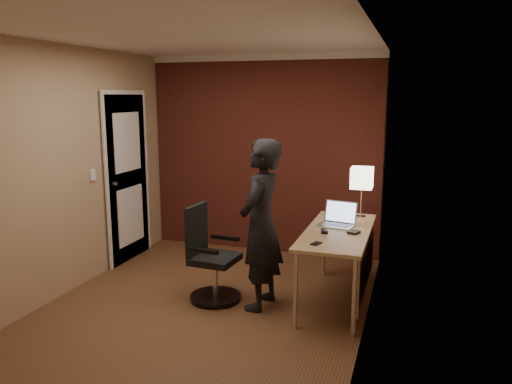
{
  "coord_description": "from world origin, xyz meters",
  "views": [
    {
      "loc": [
        1.84,
        -4.1,
        2.0
      ],
      "look_at": [
        0.35,
        0.55,
        1.05
      ],
      "focal_mm": 35.0,
      "sensor_mm": 36.0,
      "label": 1
    }
  ],
  "objects_px": {
    "desk": "(345,243)",
    "mouse": "(324,231)",
    "laptop": "(338,219)",
    "desk_lamp": "(362,178)",
    "phone": "(316,244)",
    "office_chair": "(210,260)",
    "wallet": "(354,232)",
    "person": "(261,225)"
  },
  "relations": [
    {
      "from": "mouse",
      "to": "desk",
      "type": "bearing_deg",
      "value": 26.29
    },
    {
      "from": "office_chair",
      "to": "desk_lamp",
      "type": "bearing_deg",
      "value": 33.52
    },
    {
      "from": "desk_lamp",
      "to": "phone",
      "type": "relative_size",
      "value": 4.65
    },
    {
      "from": "desk_lamp",
      "to": "laptop",
      "type": "height_order",
      "value": "desk_lamp"
    },
    {
      "from": "desk_lamp",
      "to": "mouse",
      "type": "relative_size",
      "value": 5.35
    },
    {
      "from": "desk_lamp",
      "to": "person",
      "type": "height_order",
      "value": "person"
    },
    {
      "from": "laptop",
      "to": "mouse",
      "type": "relative_size",
      "value": 3.77
    },
    {
      "from": "laptop",
      "to": "mouse",
      "type": "xyz_separation_m",
      "value": [
        -0.08,
        -0.33,
        -0.05
      ]
    },
    {
      "from": "desk_lamp",
      "to": "phone",
      "type": "xyz_separation_m",
      "value": [
        -0.26,
        -1.1,
        -0.41
      ]
    },
    {
      "from": "desk",
      "to": "laptop",
      "type": "distance_m",
      "value": 0.28
    },
    {
      "from": "laptop",
      "to": "desk_lamp",
      "type": "bearing_deg",
      "value": 65.93
    },
    {
      "from": "mouse",
      "to": "person",
      "type": "xyz_separation_m",
      "value": [
        -0.57,
        -0.18,
        0.06
      ]
    },
    {
      "from": "desk",
      "to": "desk_lamp",
      "type": "relative_size",
      "value": 2.8
    },
    {
      "from": "wallet",
      "to": "person",
      "type": "height_order",
      "value": "person"
    },
    {
      "from": "laptop",
      "to": "wallet",
      "type": "bearing_deg",
      "value": -54.61
    },
    {
      "from": "desk_lamp",
      "to": "wallet",
      "type": "bearing_deg",
      "value": -89.06
    },
    {
      "from": "laptop",
      "to": "wallet",
      "type": "distance_m",
      "value": 0.32
    },
    {
      "from": "desk",
      "to": "office_chair",
      "type": "height_order",
      "value": "office_chair"
    },
    {
      "from": "mouse",
      "to": "office_chair",
      "type": "relative_size",
      "value": 0.11
    },
    {
      "from": "phone",
      "to": "desk_lamp",
      "type": "bearing_deg",
      "value": 95.14
    },
    {
      "from": "desk_lamp",
      "to": "desk",
      "type": "bearing_deg",
      "value": -97.45
    },
    {
      "from": "desk_lamp",
      "to": "office_chair",
      "type": "height_order",
      "value": "desk_lamp"
    },
    {
      "from": "person",
      "to": "laptop",
      "type": "bearing_deg",
      "value": 132.81
    },
    {
      "from": "mouse",
      "to": "phone",
      "type": "height_order",
      "value": "mouse"
    },
    {
      "from": "laptop",
      "to": "office_chair",
      "type": "xyz_separation_m",
      "value": [
        -1.18,
        -0.51,
        -0.38
      ]
    },
    {
      "from": "desk",
      "to": "wallet",
      "type": "distance_m",
      "value": 0.18
    },
    {
      "from": "desk",
      "to": "desk_lamp",
      "type": "distance_m",
      "value": 0.79
    },
    {
      "from": "phone",
      "to": "desk",
      "type": "bearing_deg",
      "value": 89.09
    },
    {
      "from": "wallet",
      "to": "mouse",
      "type": "bearing_deg",
      "value": -164.77
    },
    {
      "from": "laptop",
      "to": "wallet",
      "type": "height_order",
      "value": "laptop"
    },
    {
      "from": "mouse",
      "to": "laptop",
      "type": "bearing_deg",
      "value": 62.82
    },
    {
      "from": "desk_lamp",
      "to": "person",
      "type": "relative_size",
      "value": 0.33
    },
    {
      "from": "phone",
      "to": "mouse",
      "type": "bearing_deg",
      "value": 107.64
    },
    {
      "from": "laptop",
      "to": "wallet",
      "type": "relative_size",
      "value": 3.43
    },
    {
      "from": "desk",
      "to": "mouse",
      "type": "bearing_deg",
      "value": -140.06
    },
    {
      "from": "phone",
      "to": "person",
      "type": "bearing_deg",
      "value": 179.09
    },
    {
      "from": "laptop",
      "to": "desk",
      "type": "bearing_deg",
      "value": -61.4
    },
    {
      "from": "laptop",
      "to": "mouse",
      "type": "bearing_deg",
      "value": -103.54
    },
    {
      "from": "desk",
      "to": "wallet",
      "type": "relative_size",
      "value": 13.64
    },
    {
      "from": "person",
      "to": "phone",
      "type": "bearing_deg",
      "value": 75.27
    },
    {
      "from": "wallet",
      "to": "phone",
      "type": "bearing_deg",
      "value": -121.09
    },
    {
      "from": "desk",
      "to": "office_chair",
      "type": "xyz_separation_m",
      "value": [
        -1.28,
        -0.32,
        -0.19
      ]
    }
  ]
}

